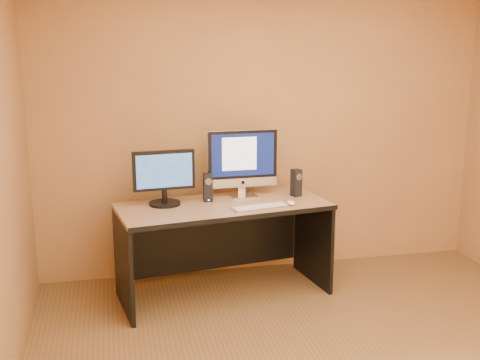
# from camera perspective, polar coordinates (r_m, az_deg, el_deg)

# --- Properties ---
(walls) EXTENTS (4.00, 4.00, 2.60)m
(walls) POSITION_cam_1_polar(r_m,az_deg,el_deg) (3.46, 10.63, 0.32)
(walls) COLOR #AC7B45
(walls) RESTS_ON ground
(desk) EXTENTS (1.76, 0.98, 0.77)m
(desk) POSITION_cam_1_polar(r_m,az_deg,el_deg) (4.93, -1.55, -6.64)
(desk) COLOR #A97C54
(desk) RESTS_ON ground
(imac) EXTENTS (0.60, 0.23, 0.57)m
(imac) POSITION_cam_1_polar(r_m,az_deg,el_deg) (4.98, 0.30, 1.63)
(imac) COLOR silver
(imac) RESTS_ON desk
(second_monitor) EXTENTS (0.52, 0.30, 0.44)m
(second_monitor) POSITION_cam_1_polar(r_m,az_deg,el_deg) (4.78, -7.22, 0.19)
(second_monitor) COLOR black
(second_monitor) RESTS_ON desk
(speaker_left) EXTENTS (0.07, 0.08, 0.23)m
(speaker_left) POSITION_cam_1_polar(r_m,az_deg,el_deg) (4.88, -3.07, -0.71)
(speaker_left) COLOR black
(speaker_left) RESTS_ON desk
(speaker_right) EXTENTS (0.09, 0.09, 0.23)m
(speaker_right) POSITION_cam_1_polar(r_m,az_deg,el_deg) (5.05, 5.35, -0.26)
(speaker_right) COLOR black
(speaker_right) RESTS_ON desk
(keyboard) EXTENTS (0.46, 0.20, 0.02)m
(keyboard) POSITION_cam_1_polar(r_m,az_deg,el_deg) (4.70, 1.93, -2.57)
(keyboard) COLOR #B6B6BA
(keyboard) RESTS_ON desk
(mouse) EXTENTS (0.06, 0.11, 0.04)m
(mouse) POSITION_cam_1_polar(r_m,az_deg,el_deg) (4.80, 4.84, -2.15)
(mouse) COLOR white
(mouse) RESTS_ON desk
(cable_a) EXTENTS (0.08, 0.22, 0.01)m
(cable_a) POSITION_cam_1_polar(r_m,az_deg,el_deg) (5.13, 0.97, -1.27)
(cable_a) COLOR black
(cable_a) RESTS_ON desk
(cable_b) EXTENTS (0.06, 0.18, 0.01)m
(cable_b) POSITION_cam_1_polar(r_m,az_deg,el_deg) (5.12, 0.79, -1.29)
(cable_b) COLOR black
(cable_b) RESTS_ON desk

